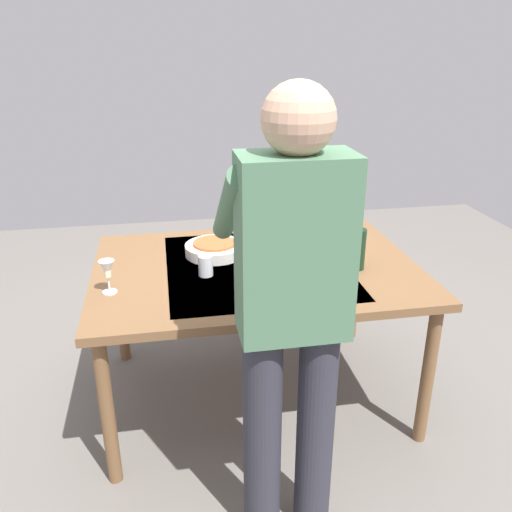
% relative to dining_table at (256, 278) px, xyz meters
% --- Properties ---
extents(ground_plane, '(6.00, 6.00, 0.00)m').
position_rel_dining_table_xyz_m(ground_plane, '(0.00, 0.00, -0.69)').
color(ground_plane, '#66605B').
extents(dining_table, '(1.56, 1.10, 0.76)m').
position_rel_dining_table_xyz_m(dining_table, '(0.00, 0.00, 0.00)').
color(dining_table, brown).
rests_on(dining_table, ground_plane).
extents(chair_near, '(0.40, 0.40, 0.91)m').
position_rel_dining_table_xyz_m(chair_near, '(-0.26, -0.93, -0.16)').
color(chair_near, '#523019').
rests_on(chair_near, ground_plane).
extents(person_server, '(0.42, 0.61, 1.69)m').
position_rel_dining_table_xyz_m(person_server, '(0.03, 0.81, 0.27)').
color(person_server, '#2D2D38').
rests_on(person_server, ground_plane).
extents(wine_bottle, '(0.07, 0.07, 0.30)m').
position_rel_dining_table_xyz_m(wine_bottle, '(-0.47, 0.12, 0.18)').
color(wine_bottle, black).
rests_on(wine_bottle, dining_table).
extents(wine_glass_left, '(0.07, 0.07, 0.15)m').
position_rel_dining_table_xyz_m(wine_glass_left, '(0.68, 0.18, 0.17)').
color(wine_glass_left, white).
rests_on(wine_glass_left, dining_table).
extents(wine_glass_right, '(0.07, 0.07, 0.15)m').
position_rel_dining_table_xyz_m(wine_glass_right, '(-0.00, -0.32, 0.17)').
color(wine_glass_right, white).
rests_on(wine_glass_right, dining_table).
extents(water_cup_near_left, '(0.08, 0.08, 0.10)m').
position_rel_dining_table_xyz_m(water_cup_near_left, '(-0.06, 0.42, 0.12)').
color(water_cup_near_left, silver).
rests_on(water_cup_near_left, dining_table).
extents(water_cup_near_right, '(0.06, 0.06, 0.10)m').
position_rel_dining_table_xyz_m(water_cup_near_right, '(-0.18, 0.38, 0.12)').
color(water_cup_near_right, silver).
rests_on(water_cup_near_right, dining_table).
extents(water_cup_far_left, '(0.07, 0.07, 0.10)m').
position_rel_dining_table_xyz_m(water_cup_far_left, '(0.25, 0.07, 0.12)').
color(water_cup_far_left, silver).
rests_on(water_cup_far_left, dining_table).
extents(serving_bowl_pasta, '(0.30, 0.30, 0.07)m').
position_rel_dining_table_xyz_m(serving_bowl_pasta, '(0.18, -0.18, 0.10)').
color(serving_bowl_pasta, white).
rests_on(serving_bowl_pasta, dining_table).
extents(side_bowl_salad, '(0.18, 0.18, 0.07)m').
position_rel_dining_table_xyz_m(side_bowl_salad, '(-0.49, -0.34, 0.10)').
color(side_bowl_salad, white).
rests_on(side_bowl_salad, dining_table).
extents(dinner_plate_near, '(0.23, 0.23, 0.01)m').
position_rel_dining_table_xyz_m(dinner_plate_near, '(-0.05, 0.21, 0.07)').
color(dinner_plate_near, white).
rests_on(dinner_plate_near, dining_table).
extents(table_fork, '(0.06, 0.18, 0.00)m').
position_rel_dining_table_xyz_m(table_fork, '(-0.23, -0.38, 0.07)').
color(table_fork, silver).
rests_on(table_fork, dining_table).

